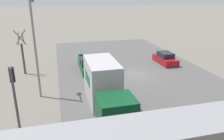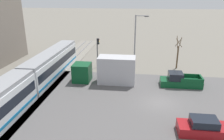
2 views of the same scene
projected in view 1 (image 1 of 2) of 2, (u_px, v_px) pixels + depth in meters
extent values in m
plane|color=slate|center=(136.00, 75.00, 25.54)|extent=(320.00, 320.00, 0.00)
cube|color=#565454|center=(136.00, 75.00, 25.52)|extent=(17.71, 39.87, 0.08)
cube|color=gray|center=(100.00, 138.00, 8.90)|extent=(15.59, 2.38, 0.44)
cube|color=#0C4723|center=(116.00, 114.00, 14.68)|extent=(2.46, 2.31, 2.46)
cube|color=#B2B2B7|center=(102.00, 81.00, 18.84)|extent=(2.46, 4.90, 3.61)
cube|color=#196B38|center=(87.00, 78.00, 18.43)|extent=(0.02, 2.45, 0.90)
cube|color=#0C4723|center=(88.00, 66.00, 27.03)|extent=(2.06, 5.24, 0.86)
cube|color=black|center=(89.00, 61.00, 26.06)|extent=(1.89, 1.78, 0.94)
cube|color=#0C4723|center=(80.00, 59.00, 27.59)|extent=(0.12, 2.62, 0.50)
cube|color=#0C4723|center=(94.00, 58.00, 28.04)|extent=(0.12, 2.62, 0.50)
cube|color=#0C4723|center=(86.00, 56.00, 29.11)|extent=(1.89, 0.21, 0.50)
cube|color=red|center=(80.00, 59.00, 29.13)|extent=(0.14, 0.04, 0.18)
cube|color=maroon|center=(165.00, 60.00, 29.59)|extent=(1.86, 4.24, 0.88)
cube|color=black|center=(166.00, 55.00, 29.34)|extent=(1.60, 2.21, 0.64)
cylinder|color=#47474C|center=(16.00, 104.00, 13.72)|extent=(0.16, 0.16, 4.81)
cube|color=black|center=(12.00, 75.00, 13.25)|extent=(0.28, 0.22, 0.95)
sphere|color=#390606|center=(11.00, 69.00, 13.25)|extent=(0.18, 0.18, 0.18)
sphere|color=yellow|center=(12.00, 74.00, 13.36)|extent=(0.18, 0.18, 0.18)
sphere|color=black|center=(13.00, 79.00, 13.46)|extent=(0.18, 0.18, 0.18)
cylinder|color=brown|center=(23.00, 59.00, 25.39)|extent=(0.24, 0.24, 3.67)
cylinder|color=brown|center=(18.00, 39.00, 24.54)|extent=(0.09, 1.02, 1.40)
cylinder|color=brown|center=(20.00, 38.00, 24.33)|extent=(1.23, 0.09, 1.70)
cylinder|color=brown|center=(23.00, 38.00, 24.66)|extent=(0.09, 1.02, 1.40)
cylinder|color=brown|center=(21.00, 37.00, 24.79)|extent=(1.23, 0.09, 1.70)
cylinder|color=gray|center=(36.00, 51.00, 18.81)|extent=(0.20, 0.20, 8.60)
cylinder|color=gray|center=(31.00, 0.00, 18.17)|extent=(0.12, 1.60, 0.12)
cube|color=#515156|center=(31.00, 1.00, 18.88)|extent=(0.36, 0.60, 0.18)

